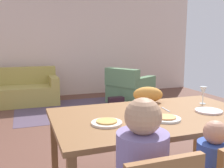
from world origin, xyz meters
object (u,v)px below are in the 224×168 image
(couch, at_px, (14,91))
(handbag, at_px, (116,103))
(wine_glass, at_px, (203,92))
(dining_table, at_px, (155,121))
(armchair, at_px, (129,89))
(plate_near_woman, at_px, (209,111))
(cat, at_px, (148,95))
(plate_near_child, at_px, (166,119))
(plate_near_man, at_px, (107,123))

(couch, xyz_separation_m, handbag, (2.03, -1.16, -0.17))
(handbag, bearing_deg, wine_glass, -90.95)
(dining_table, xyz_separation_m, wine_glass, (0.67, 0.18, 0.20))
(wine_glass, relative_size, armchair, 0.16)
(plate_near_woman, xyz_separation_m, armchair, (0.71, 3.50, -0.45))
(plate_near_woman, relative_size, cat, 0.78)
(plate_near_woman, height_order, handbag, plate_near_woman)
(plate_near_child, distance_m, plate_near_woman, 0.51)
(plate_near_man, bearing_deg, handbag, 68.19)
(dining_table, xyz_separation_m, cat, (0.15, 0.44, 0.15))
(armchair, bearing_deg, plate_near_man, -116.08)
(plate_near_man, height_order, wine_glass, wine_glass)
(plate_near_woman, xyz_separation_m, cat, (-0.36, 0.54, 0.08))
(plate_near_child, xyz_separation_m, armchair, (1.21, 3.58, -0.45))
(plate_near_woman, xyz_separation_m, couch, (-1.83, 4.19, -0.47))
(plate_near_man, bearing_deg, dining_table, 13.28)
(plate_near_woman, height_order, cat, cat)
(plate_near_man, bearing_deg, cat, 40.44)
(plate_near_woman, bearing_deg, handbag, 86.17)
(plate_near_child, bearing_deg, armchair, 71.26)
(plate_near_woman, bearing_deg, armchair, 78.60)
(dining_table, bearing_deg, plate_near_child, -90.00)
(plate_near_child, distance_m, handbag, 3.25)
(plate_near_child, bearing_deg, couch, 107.21)
(plate_near_child, xyz_separation_m, wine_glass, (0.67, 0.36, 0.12))
(cat, relative_size, armchair, 0.27)
(dining_table, height_order, cat, cat)
(wine_glass, distance_m, cat, 0.58)
(plate_near_woman, distance_m, wine_glass, 0.34)
(plate_near_child, xyz_separation_m, handbag, (0.71, 3.11, -0.64))
(dining_table, relative_size, wine_glass, 9.94)
(wine_glass, height_order, couch, wine_glass)
(dining_table, distance_m, plate_near_man, 0.53)
(handbag, bearing_deg, plate_near_woman, -93.83)
(plate_near_man, xyz_separation_m, plate_near_child, (0.51, -0.06, 0.00))
(plate_near_child, bearing_deg, cat, 76.42)
(cat, relative_size, couch, 0.17)
(wine_glass, height_order, handbag, wine_glass)
(couch, bearing_deg, plate_near_woman, -66.39)
(plate_near_woman, bearing_deg, plate_near_child, -171.06)
(dining_table, bearing_deg, plate_near_woman, -11.13)
(plate_near_child, height_order, armchair, armchair)
(wine_glass, distance_m, armchair, 3.32)
(couch, distance_m, handbag, 2.35)
(wine_glass, xyz_separation_m, cat, (-0.52, 0.26, -0.05))
(plate_near_woman, relative_size, wine_glass, 1.34)
(dining_table, xyz_separation_m, handbag, (0.71, 2.93, -0.57))
(couch, bearing_deg, cat, -68.01)
(wine_glass, distance_m, handbag, 2.85)
(wine_glass, bearing_deg, dining_table, -164.86)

